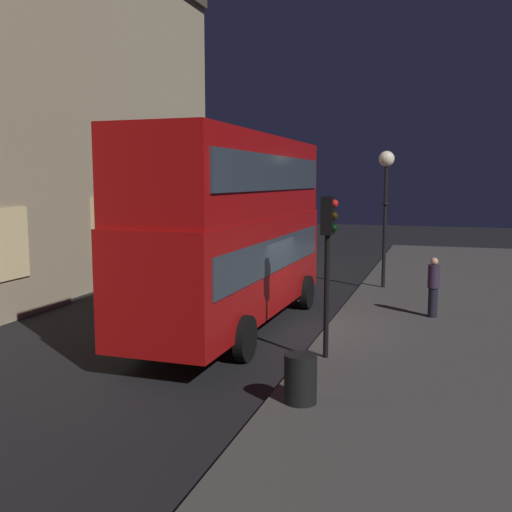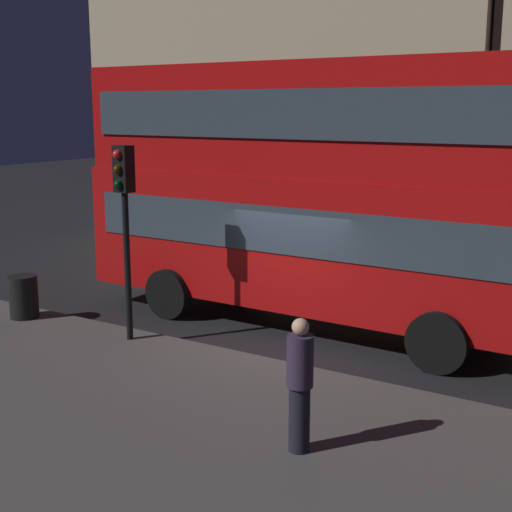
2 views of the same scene
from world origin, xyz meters
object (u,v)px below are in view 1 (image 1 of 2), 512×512
(litter_bin, at_px, (300,378))
(street_lamp, at_px, (386,181))
(pedestrian, at_px, (433,286))
(double_decker_bus, at_px, (233,223))
(traffic_light_near_kerb, at_px, (328,242))

(litter_bin, bearing_deg, street_lamp, -1.24)
(pedestrian, relative_size, litter_bin, 1.97)
(double_decker_bus, bearing_deg, traffic_light_near_kerb, -124.65)
(double_decker_bus, relative_size, pedestrian, 5.53)
(street_lamp, height_order, litter_bin, street_lamp)
(pedestrian, bearing_deg, litter_bin, -11.48)
(traffic_light_near_kerb, xyz_separation_m, street_lamp, (9.39, -0.34, 1.34))
(street_lamp, bearing_deg, double_decker_bus, 154.97)
(double_decker_bus, height_order, traffic_light_near_kerb, double_decker_bus)
(traffic_light_near_kerb, relative_size, pedestrian, 2.07)
(double_decker_bus, bearing_deg, pedestrian, -61.73)
(litter_bin, bearing_deg, double_decker_bus, 31.79)
(double_decker_bus, relative_size, litter_bin, 10.91)
(double_decker_bus, xyz_separation_m, street_lamp, (7.22, -3.37, 1.13))
(street_lamp, height_order, pedestrian, street_lamp)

